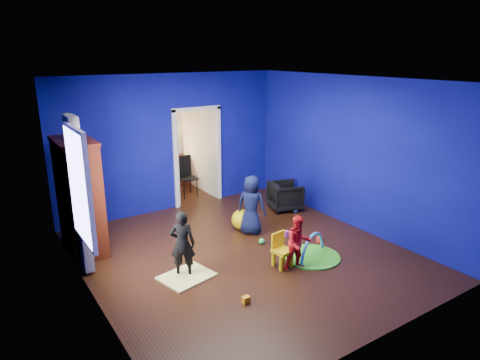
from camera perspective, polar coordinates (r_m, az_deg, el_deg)
floor at (r=7.40m, az=0.46°, el=-9.86°), size 5.00×5.50×0.01m
ceiling at (r=6.63m, az=0.52°, el=13.16°), size 5.00×5.50×0.01m
wall_back at (r=9.22m, az=-9.10°, el=4.87°), size 5.00×0.02×2.90m
wall_front at (r=4.96m, az=18.58°, el=-6.26°), size 5.00×0.02×2.90m
wall_left at (r=5.92m, az=-20.05°, el=-2.66°), size 0.02×5.50×2.90m
wall_right at (r=8.48m, az=14.69°, el=3.50°), size 0.02×5.50×2.90m
alcove at (r=10.29m, az=-8.04°, el=5.00°), size 1.00×1.75×2.50m
armchair at (r=9.36m, az=6.07°, el=-2.13°), size 0.83×0.82×0.60m
child_black at (r=6.61m, az=-7.67°, el=-8.42°), size 0.46×0.42×1.05m
child_navy at (r=8.01m, az=1.52°, el=-3.35°), size 0.61×0.66×1.13m
toddler_red at (r=6.81m, az=7.80°, el=-8.32°), size 0.51×0.44×0.90m
vase at (r=7.12m, az=-20.96°, el=5.63°), size 0.24×0.24×0.23m
potted_plant at (r=7.61m, az=-21.93°, el=6.83°), size 0.26×0.26×0.40m
tv_armoire at (r=7.67m, az=-20.63°, el=-2.09°), size 0.58×1.14×1.96m
crt_tv at (r=7.67m, az=-20.37°, el=-1.76°), size 0.46×0.70×0.54m
yellow_blanket at (r=6.76m, az=-7.12°, el=-12.63°), size 0.86×0.75×0.03m
hopper_ball at (r=8.31m, az=0.23°, el=-5.29°), size 0.39×0.39×0.39m
kid_chair at (r=6.94m, az=5.69°, el=-9.54°), size 0.32×0.32×0.50m
play_mat at (r=7.40m, az=9.58°, el=-10.03°), size 0.93×0.93×0.02m
toy_arch at (r=7.39m, az=9.59°, el=-9.98°), size 0.79×0.36×0.83m
window_left at (r=6.22m, az=-20.79°, el=-0.85°), size 0.03×0.95×1.55m
curtain at (r=6.85m, az=-20.66°, el=-1.92°), size 0.14×0.42×2.40m
doorway at (r=9.57m, az=-5.72°, el=2.97°), size 1.16×0.10×2.10m
study_desk at (r=11.05m, az=-9.28°, el=1.10°), size 0.88×0.44×0.75m
desk_monitor at (r=11.02m, az=-9.68°, el=4.12°), size 0.40×0.05×0.32m
desk_lamp at (r=10.87m, az=-10.89°, el=3.77°), size 0.14×0.14×0.14m
folding_chair at (r=10.19m, az=-7.07°, el=0.35°), size 0.40×0.40×0.92m
book_shelf at (r=10.84m, az=-9.94°, el=9.64°), size 0.88×0.24×0.04m
toy_0 at (r=7.98m, az=10.60°, el=-7.72°), size 0.10×0.08×0.10m
toy_1 at (r=9.28m, az=7.41°, el=-3.98°), size 0.11×0.11×0.11m
toy_2 at (r=6.09m, az=0.81°, el=-15.67°), size 0.10×0.08×0.10m
toy_3 at (r=7.76m, az=2.91°, el=-8.13°), size 0.11×0.11×0.11m
toy_4 at (r=8.11m, az=6.14°, el=-7.11°), size 0.10×0.08×0.10m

